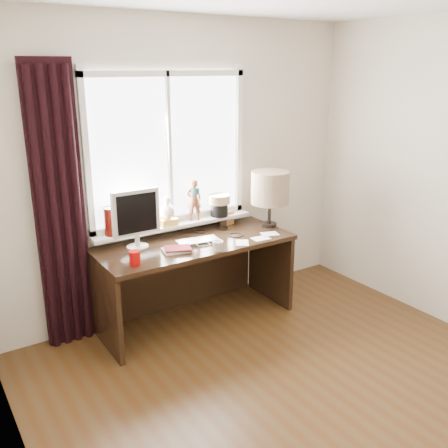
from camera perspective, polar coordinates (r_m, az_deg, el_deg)
floor at (r=3.55m, az=12.59°, el=-20.81°), size 3.50×4.00×0.00m
wall_back at (r=4.49m, az=-4.73°, el=6.20°), size 3.50×0.00×2.60m
wall_left at (r=2.10m, az=-20.98°, el=-8.57°), size 0.00×4.00×2.60m
laptop at (r=4.24m, az=-2.97°, el=-1.96°), size 0.39×0.28×0.03m
mug at (r=4.03m, az=-0.73°, el=-2.49°), size 0.12×0.11×0.09m
red_cup at (r=3.81m, az=-10.15°, el=-3.86°), size 0.08×0.08×0.11m
window at (r=4.38m, az=-5.96°, el=6.01°), size 1.52×0.22×1.40m
curtain at (r=4.04m, az=-18.25°, el=1.38°), size 0.38×0.09×2.25m
desk at (r=4.44m, az=-3.91°, el=-4.62°), size 1.70×0.70×0.75m
monitor at (r=4.10m, az=-10.02°, el=0.97°), size 0.40×0.18×0.49m
notebook_stack at (r=4.06m, az=-5.41°, el=-2.91°), size 0.26×0.22×0.03m
brush_holder at (r=4.68m, az=-0.19°, el=0.59°), size 0.09×0.09×0.25m
icon_frame at (r=4.69m, az=0.62°, el=0.67°), size 0.10×0.02×0.13m
table_lamp at (r=4.60m, az=5.30°, el=4.09°), size 0.35×0.35×0.52m
loose_papers at (r=4.35m, az=3.87°, el=-1.63°), size 0.52×0.22×0.00m
desk_cables at (r=4.49m, az=-0.15°, el=-0.93°), size 0.35×0.40×0.01m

